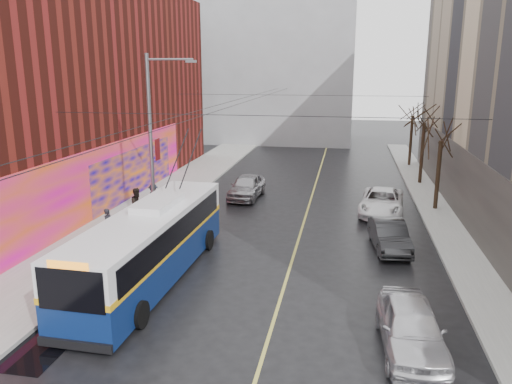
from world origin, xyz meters
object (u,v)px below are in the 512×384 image
parked_car_a (411,327)px  tree_far (413,106)px  streetlight_pole (153,137)px  following_car (247,186)px  pedestrian_b (138,205)px  trolleybus (151,244)px  pedestrian_a (109,225)px  pedestrian_c (153,197)px  tree_mid (425,112)px  tree_near (442,127)px  parked_car_c (382,202)px  parked_car_b (389,235)px

parked_car_a → tree_far: bearing=81.1°
streetlight_pole → following_car: streetlight_pole is taller
pedestrian_b → following_car: bearing=-5.5°
trolleybus → pedestrian_a: (-3.63, 3.61, -0.56)m
streetlight_pole → parked_car_a: (11.94, -10.03, -4.09)m
tree_far → pedestrian_b: tree_far is taller
tree_far → trolleybus: size_ratio=0.57×
trolleybus → pedestrian_c: size_ratio=7.47×
tree_mid → parked_car_a: bearing=-97.9°
tree_mid → tree_far: bearing=90.0°
tree_near → trolleybus: tree_near is taller
streetlight_pole → tree_far: 25.09m
parked_car_c → streetlight_pole: bearing=-151.8°
parked_car_a → pedestrian_c: size_ratio=2.89×
parked_car_a → trolleybus: bearing=157.0°
tree_near → trolleybus: size_ratio=0.56×
tree_far → following_car: tree_far is taller
parked_car_b → following_car: bearing=129.4°
tree_far → pedestrian_a: 28.51m
parked_car_c → tree_mid: bearing=75.3°
tree_mid → tree_far: (0.00, 7.00, -0.11)m
tree_near → pedestrian_c: size_ratio=4.15×
tree_near → pedestrian_c: (-16.41, -3.33, -4.05)m
tree_near → parked_car_b: bearing=-113.9°
trolleybus → parked_car_b: (9.64, 5.26, -0.83)m
parked_car_b → pedestrian_a: size_ratio=2.57×
parked_car_c → pedestrian_b: bearing=-154.4°
parked_car_c → pedestrian_b: 13.88m
parked_car_a → pedestrian_b: (-13.12, 10.25, 0.33)m
tree_far → pedestrian_c: tree_far is taller
tree_far → trolleybus: 29.66m
streetlight_pole → tree_far: (15.14, 20.00, 0.30)m
tree_near → following_car: bearing=175.5°
streetlight_pole → pedestrian_a: size_ratio=5.63×
parked_car_a → tree_mid: bearing=79.2°
tree_mid → following_car: 13.91m
following_car → trolleybus: bearing=-91.4°
tree_near → parked_car_a: 16.88m
pedestrian_b → parked_car_a: bearing=-98.8°
tree_far → parked_car_a: bearing=-96.1°
tree_far → following_car: bearing=-131.8°
parked_car_b → following_car: 11.77m
parked_car_b → parked_car_c: parked_car_c is taller
parked_car_c → following_car: bearing=172.1°
streetlight_pole → parked_car_b: (11.94, -1.24, -4.17)m
trolleybus → following_car: size_ratio=2.57×
parked_car_c → pedestrian_c: size_ratio=3.34×
tree_near → pedestrian_a: (-16.47, -8.89, -4.03)m
trolleybus → pedestrian_c: trolleybus is taller
streetlight_pole → pedestrian_c: (-1.27, 2.67, -3.93)m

